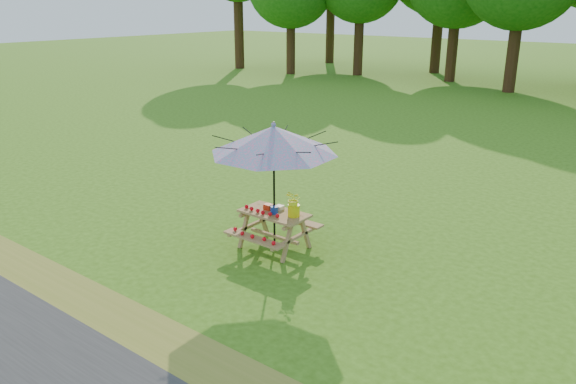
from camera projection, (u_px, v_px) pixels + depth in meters
The scene contains 6 objects.
ground at pixel (491, 339), 7.20m from camera, with size 120.00×120.00×0.00m, color #3A6713.
picnic_table at pixel (274, 231), 9.79m from camera, with size 1.20×1.32×0.67m.
patio_umbrella at pixel (274, 140), 9.27m from camera, with size 2.76×2.76×2.25m.
produce_bins at pixel (273, 208), 9.70m from camera, with size 0.34×0.35×0.13m.
tomatoes_row at pixel (261, 211), 9.62m from camera, with size 0.77×0.13×0.07m, color red, non-canonical shape.
flower_bucket at pixel (294, 203), 9.42m from camera, with size 0.34×0.32×0.45m.
Camera 1 is at (1.75, -6.51, 4.11)m, focal length 35.00 mm.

